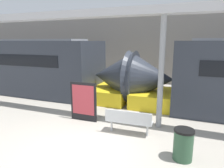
{
  "coord_description": "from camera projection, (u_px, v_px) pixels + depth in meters",
  "views": [
    {
      "loc": [
        2.96,
        -4.53,
        3.08
      ],
      "look_at": [
        0.13,
        2.77,
        1.4
      ],
      "focal_mm": 32.0,
      "sensor_mm": 36.0,
      "label": 1
    }
  ],
  "objects": [
    {
      "name": "support_column_near",
      "position": [
        161.0,
        74.0,
        6.95
      ],
      "size": [
        0.2,
        0.2,
        3.94
      ],
      "primitive_type": "cylinder",
      "color": "gray",
      "rests_on": "ground_plane"
    },
    {
      "name": "station_wall",
      "position": [
        147.0,
        49.0,
        14.71
      ],
      "size": [
        56.0,
        0.2,
        5.0
      ],
      "primitive_type": "cube",
      "color": "gray",
      "rests_on": "ground_plane"
    },
    {
      "name": "ground_plane",
      "position": [
        74.0,
        149.0,
        5.82
      ],
      "size": [
        60.0,
        60.0,
        0.0
      ],
      "primitive_type": "plane",
      "color": "#A8A093"
    },
    {
      "name": "bench_near",
      "position": [
        129.0,
        120.0,
        6.65
      ],
      "size": [
        1.58,
        0.51,
        0.85
      ],
      "rotation": [
        0.0,
        0.0,
        0.04
      ],
      "color": "silver",
      "rests_on": "ground_plane"
    },
    {
      "name": "trash_bin",
      "position": [
        183.0,
        144.0,
        5.23
      ],
      "size": [
        0.53,
        0.53,
        0.85
      ],
      "color": "#2D5138",
      "rests_on": "ground_plane"
    },
    {
      "name": "canopy_beam",
      "position": [
        164.0,
        10.0,
        6.51
      ],
      "size": [
        28.0,
        0.6,
        0.28
      ],
      "primitive_type": "cube",
      "color": "#B7B7BC",
      "rests_on": "support_column_near"
    },
    {
      "name": "poster_board",
      "position": [
        83.0,
        102.0,
        7.78
      ],
      "size": [
        1.1,
        0.07,
        1.54
      ],
      "color": "black",
      "rests_on": "ground_plane"
    }
  ]
}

